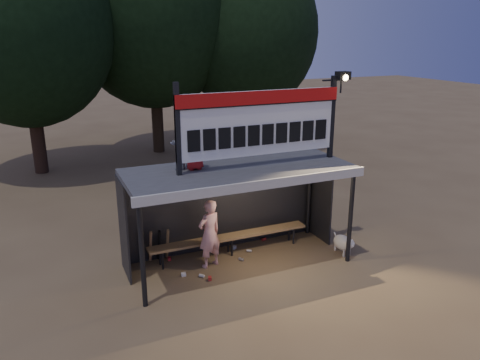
# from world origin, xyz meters

# --- Properties ---
(ground) EXTENTS (80.00, 80.00, 0.00)m
(ground) POSITION_xyz_m (0.00, 0.00, 0.00)
(ground) COLOR brown
(ground) RESTS_ON ground
(player) EXTENTS (0.68, 0.54, 1.61)m
(player) POSITION_xyz_m (-0.66, 0.16, 0.80)
(player) COLOR white
(player) RESTS_ON ground
(child_a) EXTENTS (0.71, 0.68, 1.15)m
(child_a) POSITION_xyz_m (-1.19, 0.44, 2.90)
(child_a) COLOR slate
(child_a) RESTS_ON dugout_shelter
(child_b) EXTENTS (0.51, 0.35, 1.01)m
(child_b) POSITION_xyz_m (-0.92, 0.28, 2.83)
(child_b) COLOR #B21B1C
(child_b) RESTS_ON dugout_shelter
(dugout_shelter) EXTENTS (5.10, 2.08, 2.32)m
(dugout_shelter) POSITION_xyz_m (0.00, 0.24, 1.85)
(dugout_shelter) COLOR #38383A
(dugout_shelter) RESTS_ON ground
(scoreboard_assembly) EXTENTS (4.10, 0.27, 1.99)m
(scoreboard_assembly) POSITION_xyz_m (0.56, -0.01, 3.32)
(scoreboard_assembly) COLOR black
(scoreboard_assembly) RESTS_ON dugout_shelter
(bench) EXTENTS (4.00, 0.35, 0.48)m
(bench) POSITION_xyz_m (0.00, 0.55, 0.43)
(bench) COLOR olive
(bench) RESTS_ON ground
(tree_left) EXTENTS (6.46, 6.46, 9.27)m
(tree_left) POSITION_xyz_m (-4.00, 10.00, 5.51)
(tree_left) COLOR #301E15
(tree_left) RESTS_ON ground
(tree_mid) EXTENTS (7.22, 7.22, 10.36)m
(tree_mid) POSITION_xyz_m (1.00, 11.50, 6.17)
(tree_mid) COLOR black
(tree_mid) RESTS_ON ground
(tree_right) EXTENTS (6.08, 6.08, 8.72)m
(tree_right) POSITION_xyz_m (5.00, 10.50, 5.19)
(tree_right) COLOR #302015
(tree_right) RESTS_ON ground
(dog) EXTENTS (0.36, 0.81, 0.49)m
(dog) POSITION_xyz_m (2.53, -0.54, 0.28)
(dog) COLOR beige
(dog) RESTS_ON ground
(bats) EXTENTS (0.68, 0.35, 0.84)m
(bats) POSITION_xyz_m (-1.77, 0.82, 0.43)
(bats) COLOR olive
(bats) RESTS_ON ground
(litter) EXTENTS (2.65, 1.46, 0.08)m
(litter) POSITION_xyz_m (-0.38, 0.27, 0.04)
(litter) COLOR #A9211C
(litter) RESTS_ON ground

